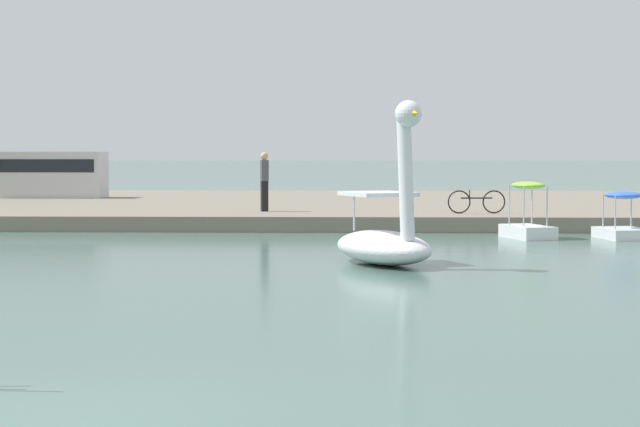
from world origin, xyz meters
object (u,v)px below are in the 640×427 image
(pedal_boat_blue, at_px, (623,223))
(person_on_path, at_px, (264,179))
(parked_van, at_px, (50,173))
(pedal_boat_lime, at_px, (528,220))
(bicycle_parked, at_px, (476,202))
(swan_boat, at_px, (385,236))

(pedal_boat_blue, height_order, person_on_path, person_on_path)
(pedal_boat_blue, distance_m, parked_van, 24.39)
(pedal_boat_lime, bearing_deg, person_on_path, 146.12)
(pedal_boat_blue, bearing_deg, person_on_path, 153.10)
(person_on_path, xyz_separation_m, bicycle_parked, (6.33, -0.96, -0.63))
(swan_boat, bearing_deg, parked_van, 120.09)
(pedal_boat_blue, xyz_separation_m, person_on_path, (-9.69, 4.92, 0.99))
(swan_boat, distance_m, pedal_boat_blue, 9.39)
(pedal_boat_blue, relative_size, person_on_path, 1.03)
(parked_van, bearing_deg, person_on_path, -47.35)
(swan_boat, bearing_deg, bicycle_parked, 75.03)
(pedal_boat_blue, bearing_deg, parked_van, 141.61)
(person_on_path, distance_m, parked_van, 13.89)
(pedal_boat_blue, xyz_separation_m, parked_van, (-19.10, 15.13, 1.00))
(pedal_boat_blue, distance_m, person_on_path, 10.91)
(pedal_boat_lime, xyz_separation_m, parked_van, (-16.66, 15.08, 0.94))
(person_on_path, xyz_separation_m, parked_van, (-9.41, 10.22, 0.01))
(swan_boat, bearing_deg, pedal_boat_blue, 47.97)
(pedal_boat_lime, xyz_separation_m, bicycle_parked, (-0.92, 3.91, 0.30))
(swan_boat, xyz_separation_m, pedal_boat_blue, (6.29, 6.98, -0.15))
(person_on_path, bearing_deg, pedal_boat_lime, -33.88)
(pedal_boat_lime, relative_size, parked_van, 0.44)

